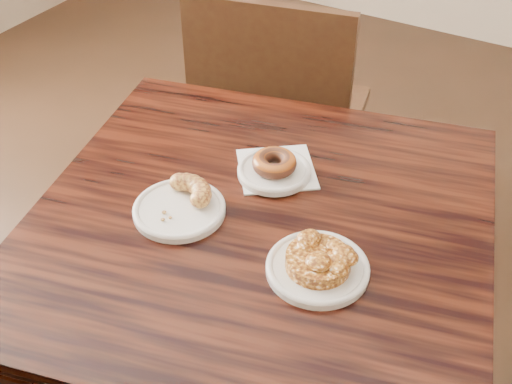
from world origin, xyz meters
The scene contains 9 objects.
cafe_table centered at (-0.14, -0.03, 0.38)m, with size 0.83×0.83×0.75m, color black.
chair_far centered at (-0.47, 0.71, 0.45)m, with size 0.49×0.49×0.90m, color black, non-canonical shape.
napkin centered at (-0.18, 0.11, 0.75)m, with size 0.15×0.15×0.00m, color white.
plate_donut centered at (-0.18, 0.09, 0.76)m, with size 0.15×0.15×0.01m, color silver.
plate_cruller centered at (-0.28, -0.09, 0.76)m, with size 0.17×0.17×0.01m, color white.
plate_fritter centered at (0.01, -0.10, 0.76)m, with size 0.17×0.17×0.01m, color silver.
glazed_donut centered at (-0.18, 0.09, 0.78)m, with size 0.09×0.09×0.03m, color #8E4014.
apple_fritter centered at (0.01, -0.10, 0.78)m, with size 0.15×0.15×0.04m, color #441B07, non-canonical shape.
cruller_fragment centered at (-0.28, -0.09, 0.78)m, with size 0.12×0.12×0.03m, color #612D13, non-canonical shape.
Camera 1 is at (0.29, -0.79, 1.53)m, focal length 45.00 mm.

